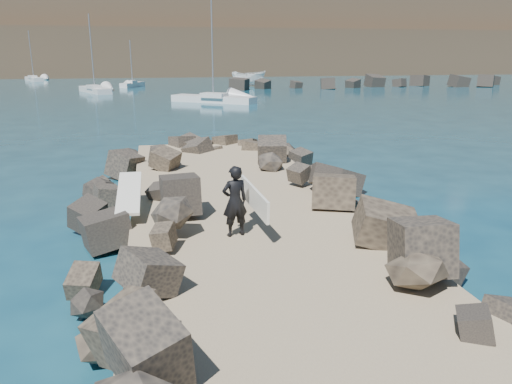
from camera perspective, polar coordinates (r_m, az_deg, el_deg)
ground at (r=13.24m, az=-0.88°, el=-5.12°), size 800.00×800.00×0.00m
jetty at (r=11.31m, az=1.03°, el=-7.21°), size 6.00×26.00×0.60m
riprap_left at (r=11.47m, az=-13.90°, el=-6.27°), size 2.60×22.00×1.00m
riprap_right at (r=12.58m, az=13.56°, el=-4.27°), size 2.60×22.00×1.00m
breakwater_secondary at (r=76.94m, az=17.73°, el=11.83°), size 52.00×4.00×1.20m
headland at (r=172.97m, az=-8.03°, el=19.20°), size 360.00×140.00×32.00m
surfboard_resting at (r=13.51m, az=-14.28°, el=-0.54°), size 0.63×2.37×0.08m
boat_imported at (r=75.23m, az=-0.85°, el=12.87°), size 5.70×5.49×2.22m
surfer_with_board at (r=11.37m, az=-2.12°, el=-1.01°), size 0.92×2.05×1.65m
sailboat_e at (r=97.09m, az=-24.06°, el=11.72°), size 4.27×7.10×8.53m
sailboat_a at (r=65.32m, az=-17.95°, el=11.05°), size 4.57×7.85×9.32m
sailboat_b at (r=74.88m, az=-13.93°, el=11.83°), size 3.45×5.26×6.59m
sailboat_c at (r=49.91m, az=-4.88°, el=10.55°), size 8.08×6.74×10.29m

